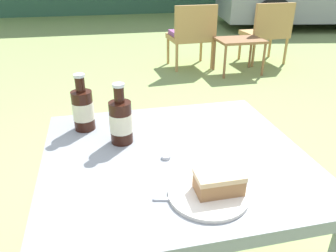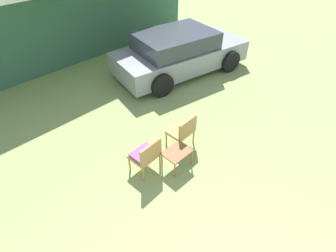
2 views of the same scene
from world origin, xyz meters
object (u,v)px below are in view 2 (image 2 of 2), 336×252
object	(u,v)px
wicker_chair_cushioned	(146,154)
garden_side_table	(177,153)
wicker_chair_plain	(183,130)
parked_car	(179,52)

from	to	relation	value
wicker_chair_cushioned	garden_side_table	distance (m)	0.62
wicker_chair_plain	garden_side_table	world-z (taller)	wicker_chair_plain
parked_car	wicker_chair_plain	size ratio (longest dim) A/B	5.64
parked_car	wicker_chair_cushioned	world-z (taller)	parked_car
parked_car	garden_side_table	xyz separation A→B (m)	(-3.01, -2.80, -0.27)
wicker_chair_cushioned	wicker_chair_plain	xyz separation A→B (m)	(1.03, -0.02, 0.00)
wicker_chair_cushioned	wicker_chair_plain	world-z (taller)	same
parked_car	wicker_chair_plain	distance (m)	3.50
wicker_chair_cushioned	garden_side_table	size ratio (longest dim) A/B	1.45
parked_car	garden_side_table	size ratio (longest dim) A/B	8.19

